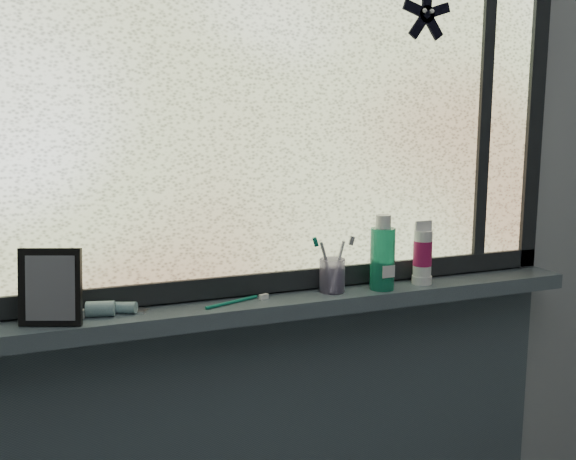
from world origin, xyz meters
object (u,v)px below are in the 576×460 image
(toothbrush_cup, at_px, (332,275))
(cream_tube, at_px, (423,250))
(vanity_mirror, at_px, (50,287))
(mouthwash_bottle, at_px, (383,252))

(toothbrush_cup, bearing_deg, cream_tube, -3.00)
(vanity_mirror, bearing_deg, mouthwash_bottle, 21.21)
(toothbrush_cup, relative_size, cream_tube, 0.70)
(mouthwash_bottle, bearing_deg, toothbrush_cup, 169.76)
(toothbrush_cup, xyz_separation_m, mouthwash_bottle, (0.13, -0.02, 0.05))
(vanity_mirror, height_order, toothbrush_cup, vanity_mirror)
(toothbrush_cup, xyz_separation_m, cream_tube, (0.26, -0.01, 0.05))
(cream_tube, bearing_deg, toothbrush_cup, 177.00)
(vanity_mirror, relative_size, cream_tube, 1.36)
(vanity_mirror, xyz_separation_m, mouthwash_bottle, (0.80, -0.00, 0.01))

